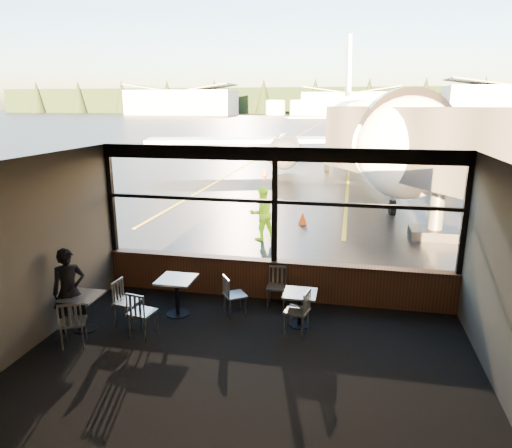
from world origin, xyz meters
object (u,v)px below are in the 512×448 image
(jet_bridge, at_px, (415,163))
(chair_near_w, at_px, (235,295))
(chair_near_n, at_px, (277,287))
(chair_mid_w, at_px, (128,302))
(passenger, at_px, (69,291))
(ground_crew, at_px, (262,213))
(airliner, at_px, (366,90))
(cone_nose, at_px, (303,218))
(cafe_table_near, at_px, (300,309))
(cafe_table_mid, at_px, (177,297))
(chair_left_s, at_px, (73,322))
(cone_wing, at_px, (264,172))
(chair_mid_s, at_px, (142,313))
(cafe_table_left, at_px, (84,313))
(chair_near_e, at_px, (297,311))

(jet_bridge, xyz_separation_m, chair_near_w, (-4.27, -6.53, -2.11))
(chair_near_n, bearing_deg, chair_mid_w, 24.35)
(passenger, xyz_separation_m, ground_crew, (2.46, 7.05, 0.04))
(airliner, xyz_separation_m, passenger, (-5.96, -23.07, -4.42))
(chair_mid_w, xyz_separation_m, cone_nose, (2.65, 8.76, -0.24))
(cafe_table_near, height_order, chair_near_w, chair_near_w)
(cafe_table_mid, height_order, cone_nose, cafe_table_mid)
(chair_mid_w, xyz_separation_m, chair_left_s, (-0.59, -1.01, -0.00))
(passenger, height_order, cone_wing, passenger)
(chair_mid_s, bearing_deg, cafe_table_mid, 81.88)
(chair_near_n, bearing_deg, jet_bridge, -123.52)
(ground_crew, bearing_deg, cone_nose, -153.46)
(chair_mid_s, height_order, ground_crew, ground_crew)
(cafe_table_mid, height_order, chair_mid_s, chair_mid_s)
(airliner, height_order, jet_bridge, airliner)
(cafe_table_left, xyz_separation_m, ground_crew, (2.24, 6.97, 0.51))
(chair_near_n, distance_m, chair_mid_s, 2.98)
(cafe_table_mid, distance_m, chair_near_n, 2.19)
(cafe_table_near, relative_size, chair_near_e, 0.78)
(chair_mid_s, distance_m, ground_crew, 7.01)
(jet_bridge, relative_size, cafe_table_left, 15.71)
(chair_near_e, xyz_separation_m, chair_left_s, (-4.01, -1.34, 0.01))
(cafe_table_near, bearing_deg, chair_mid_s, -161.04)
(chair_mid_w, height_order, cone_wing, chair_mid_w)
(jet_bridge, bearing_deg, cafe_table_near, -113.06)
(chair_left_s, relative_size, passenger, 0.55)
(chair_left_s, xyz_separation_m, passenger, (-0.37, 0.51, 0.38))
(chair_near_w, bearing_deg, cafe_table_near, 47.78)
(cone_nose, bearing_deg, cafe_table_mid, -102.57)
(chair_near_e, bearing_deg, chair_mid_s, 116.17)
(cone_wing, bearing_deg, cone_nose, -72.49)
(chair_mid_s, bearing_deg, cone_wing, 104.60)
(chair_near_n, relative_size, cone_wing, 1.81)
(airliner, distance_m, chair_near_w, 22.46)
(ground_crew, distance_m, cone_nose, 2.57)
(cafe_table_near, xyz_separation_m, chair_near_e, (-0.02, -0.32, 0.10))
(cone_nose, bearing_deg, chair_left_s, -108.30)
(chair_mid_s, bearing_deg, chair_left_s, -138.98)
(chair_mid_s, bearing_deg, chair_near_e, 23.79)
(ground_crew, bearing_deg, cafe_table_mid, 47.34)
(passenger, xyz_separation_m, cone_wing, (-0.05, 20.83, -0.61))
(jet_bridge, xyz_separation_m, cafe_table_left, (-7.05, -7.79, -2.19))
(chair_near_w, height_order, cone_nose, chair_near_w)
(chair_near_w, xyz_separation_m, cone_wing, (-3.05, 19.49, -0.20))
(cafe_table_left, relative_size, chair_mid_s, 0.79)
(chair_mid_w, height_order, cone_nose, chair_mid_w)
(chair_mid_s, xyz_separation_m, cone_wing, (-1.50, 20.70, -0.22))
(cafe_table_mid, bearing_deg, chair_near_e, -6.28)
(chair_mid_s, xyz_separation_m, passenger, (-1.45, -0.13, 0.38))
(chair_near_e, distance_m, chair_near_n, 1.29)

